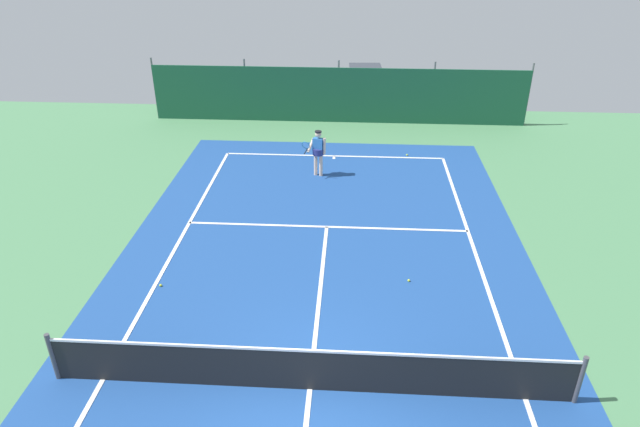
{
  "coord_description": "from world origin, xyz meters",
  "views": [
    {
      "loc": [
        0.69,
        -7.93,
        8.13
      ],
      "look_at": [
        -0.15,
        5.56,
        0.9
      ],
      "focal_mm": 31.43,
      "sensor_mm": 36.0,
      "label": 1
    }
  ],
  "objects_px": {
    "tennis_net": "(310,369)",
    "tennis_ball_near_player": "(409,280)",
    "tennis_player": "(318,150)",
    "parked_car": "(365,85)",
    "tennis_ball_by_sideline": "(407,155)",
    "tennis_ball_midcourt": "(161,285)"
  },
  "relations": [
    {
      "from": "tennis_ball_near_player",
      "to": "parked_car",
      "type": "xyz_separation_m",
      "value": [
        -0.99,
        15.32,
        0.81
      ]
    },
    {
      "from": "tennis_player",
      "to": "tennis_ball_by_sideline",
      "type": "bearing_deg",
      "value": -128.63
    },
    {
      "from": "tennis_ball_by_sideline",
      "to": "tennis_ball_midcourt",
      "type": "bearing_deg",
      "value": -126.91
    },
    {
      "from": "tennis_net",
      "to": "tennis_player",
      "type": "height_order",
      "value": "tennis_player"
    },
    {
      "from": "tennis_net",
      "to": "parked_car",
      "type": "xyz_separation_m",
      "value": [
        1.21,
        19.08,
        0.33
      ]
    },
    {
      "from": "parked_car",
      "to": "tennis_net",
      "type": "bearing_deg",
      "value": -96.95
    },
    {
      "from": "tennis_player",
      "to": "tennis_ball_by_sideline",
      "type": "relative_size",
      "value": 24.85
    },
    {
      "from": "tennis_net",
      "to": "tennis_ball_midcourt",
      "type": "bearing_deg",
      "value": 141.31
    },
    {
      "from": "tennis_player",
      "to": "parked_car",
      "type": "xyz_separation_m",
      "value": [
        1.71,
        8.98,
        -0.12
      ]
    },
    {
      "from": "tennis_net",
      "to": "tennis_ball_near_player",
      "type": "relative_size",
      "value": 153.33
    },
    {
      "from": "tennis_player",
      "to": "tennis_ball_midcourt",
      "type": "distance_m",
      "value": 7.79
    },
    {
      "from": "tennis_player",
      "to": "tennis_ball_near_player",
      "type": "distance_m",
      "value": 6.95
    },
    {
      "from": "tennis_ball_near_player",
      "to": "tennis_ball_by_sideline",
      "type": "relative_size",
      "value": 1.0
    },
    {
      "from": "tennis_player",
      "to": "tennis_ball_midcourt",
      "type": "bearing_deg",
      "value": 83.06
    },
    {
      "from": "tennis_ball_near_player",
      "to": "tennis_ball_by_sideline",
      "type": "bearing_deg",
      "value": 86.05
    },
    {
      "from": "parked_car",
      "to": "tennis_ball_by_sideline",
      "type": "bearing_deg",
      "value": -80.62
    },
    {
      "from": "tennis_net",
      "to": "tennis_ball_by_sideline",
      "type": "xyz_separation_m",
      "value": [
        2.78,
        12.12,
        -0.48
      ]
    },
    {
      "from": "tennis_player",
      "to": "parked_car",
      "type": "bearing_deg",
      "value": -81.22
    },
    {
      "from": "tennis_ball_near_player",
      "to": "tennis_ball_midcourt",
      "type": "distance_m",
      "value": 6.18
    },
    {
      "from": "tennis_player",
      "to": "tennis_ball_near_player",
      "type": "xyz_separation_m",
      "value": [
        2.7,
        -6.34,
        -0.93
      ]
    },
    {
      "from": "tennis_ball_by_sideline",
      "to": "tennis_ball_near_player",
      "type": "bearing_deg",
      "value": -93.95
    },
    {
      "from": "tennis_net",
      "to": "tennis_ball_near_player",
      "type": "distance_m",
      "value": 4.38
    }
  ]
}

